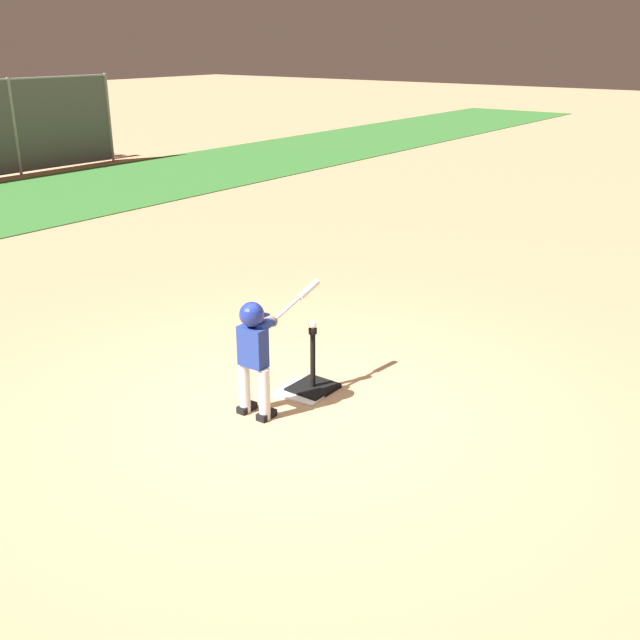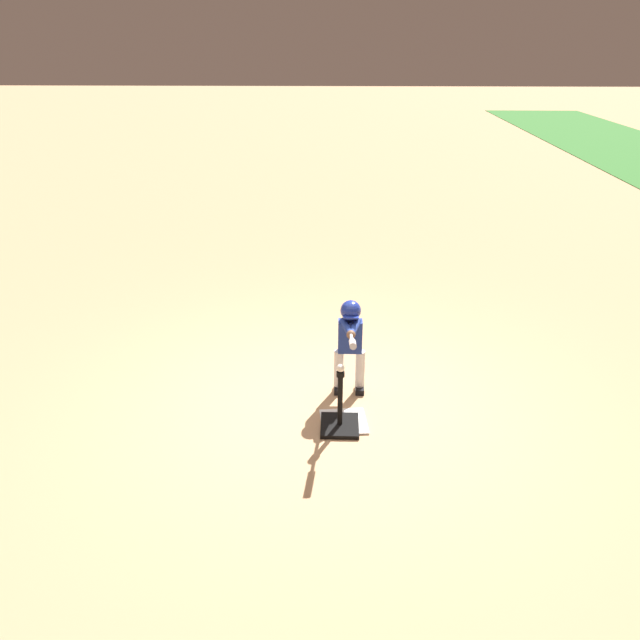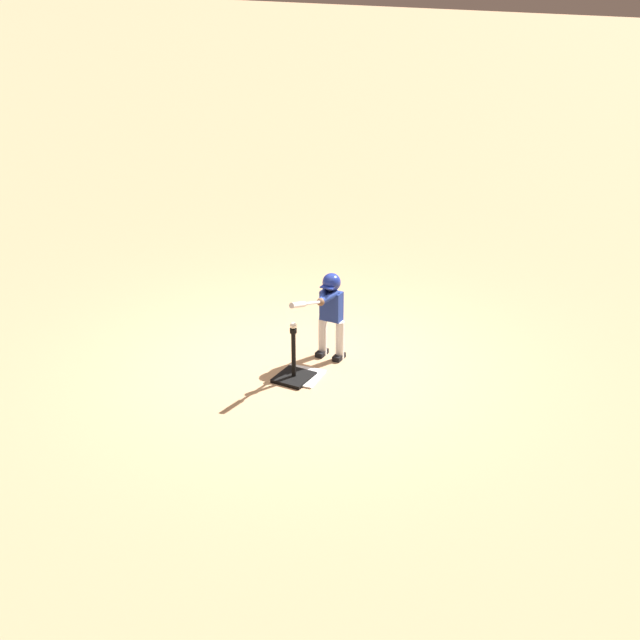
{
  "view_description": "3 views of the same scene",
  "coord_description": "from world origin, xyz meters",
  "px_view_note": "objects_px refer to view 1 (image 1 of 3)",
  "views": [
    {
      "loc": [
        -4.54,
        -3.69,
        3.04
      ],
      "look_at": [
        0.15,
        -0.16,
        0.81
      ],
      "focal_mm": 42.0,
      "sensor_mm": 36.0,
      "label": 1
    },
    {
      "loc": [
        5.39,
        0.05,
        3.41
      ],
      "look_at": [
        -0.2,
        -0.12,
        0.87
      ],
      "focal_mm": 35.0,
      "sensor_mm": 36.0,
      "label": 2
    },
    {
      "loc": [
        7.85,
        4.52,
        4.56
      ],
      "look_at": [
        0.1,
        0.27,
        0.64
      ],
      "focal_mm": 50.0,
      "sensor_mm": 36.0,
      "label": 3
    }
  ],
  "objects_px": {
    "batting_tee": "(313,381)",
    "baseball": "(313,324)",
    "batter_child": "(256,344)",
    "bleachers_center": "(14,136)"
  },
  "relations": [
    {
      "from": "batting_tee",
      "to": "baseball",
      "type": "bearing_deg",
      "value": 180.0
    },
    {
      "from": "batting_tee",
      "to": "batter_child",
      "type": "distance_m",
      "value": 0.86
    },
    {
      "from": "batting_tee",
      "to": "bleachers_center",
      "type": "height_order",
      "value": "bleachers_center"
    },
    {
      "from": "batter_child",
      "to": "baseball",
      "type": "xyz_separation_m",
      "value": [
        0.65,
        -0.1,
        -0.0
      ]
    },
    {
      "from": "batting_tee",
      "to": "bleachers_center",
      "type": "bearing_deg",
      "value": 67.14
    },
    {
      "from": "batting_tee",
      "to": "bleachers_center",
      "type": "xyz_separation_m",
      "value": [
        6.05,
        14.36,
        0.58
      ]
    },
    {
      "from": "baseball",
      "to": "bleachers_center",
      "type": "relative_size",
      "value": 0.02
    },
    {
      "from": "batter_child",
      "to": "baseball",
      "type": "distance_m",
      "value": 0.65
    },
    {
      "from": "batter_child",
      "to": "batting_tee",
      "type": "bearing_deg",
      "value": -8.54
    },
    {
      "from": "batting_tee",
      "to": "baseball",
      "type": "distance_m",
      "value": 0.56
    }
  ]
}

